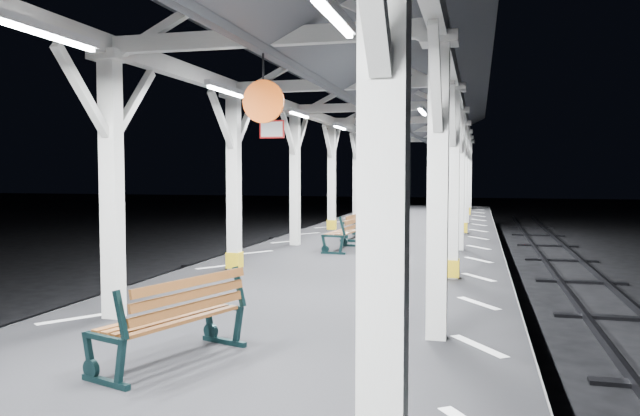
% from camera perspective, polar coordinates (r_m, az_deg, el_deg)
% --- Properties ---
extents(ground, '(120.00, 120.00, 0.00)m').
position_cam_1_polar(ground, '(9.63, -1.00, -13.80)').
color(ground, black).
rests_on(ground, ground).
extents(platform, '(6.00, 50.00, 1.00)m').
position_cam_1_polar(platform, '(9.49, -1.00, -10.92)').
color(platform, black).
rests_on(platform, ground).
extents(hazard_stripes_left, '(1.00, 48.00, 0.01)m').
position_cam_1_polar(hazard_stripes_left, '(10.29, -14.38, -7.03)').
color(hazard_stripes_left, silver).
rests_on(hazard_stripes_left, platform).
extents(hazard_stripes_right, '(1.00, 48.00, 0.01)m').
position_cam_1_polar(hazard_stripes_right, '(9.06, 14.28, -8.44)').
color(hazard_stripes_right, silver).
rests_on(hazard_stripes_right, platform).
extents(track_left, '(2.20, 60.00, 0.16)m').
position_cam_1_polar(track_left, '(11.90, -25.34, -10.39)').
color(track_left, '#2D2D33').
rests_on(track_left, ground).
extents(canopy, '(5.40, 49.00, 4.65)m').
position_cam_1_polar(canopy, '(9.35, -1.05, 13.94)').
color(canopy, silver).
rests_on(canopy, platform).
extents(bench_near, '(1.04, 1.69, 0.86)m').
position_cam_1_polar(bench_near, '(6.17, -12.89, -9.67)').
color(bench_near, black).
rests_on(bench_near, platform).
extents(bench_mid, '(0.70, 1.61, 0.85)m').
position_cam_1_polar(bench_mid, '(14.52, 2.46, -2.12)').
color(bench_mid, black).
rests_on(bench_mid, platform).
extents(bench_far, '(0.75, 1.91, 1.03)m').
position_cam_1_polar(bench_far, '(17.14, 3.93, -0.97)').
color(bench_far, black).
rests_on(bench_far, platform).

